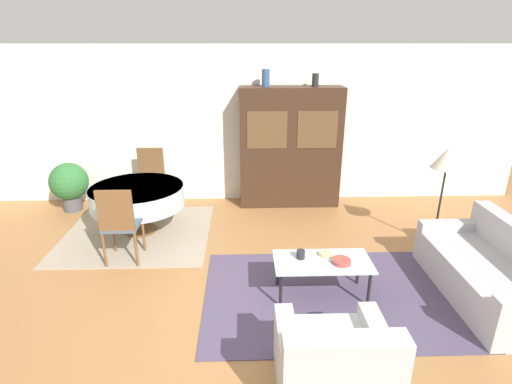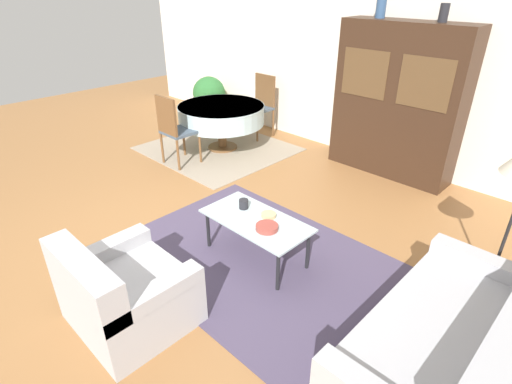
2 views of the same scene
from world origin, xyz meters
The scene contains 18 objects.
ground_plane centered at (0.00, 0.00, 0.00)m, with size 14.00×14.00×0.00m, color #9E6B3D.
wall_back centered at (0.00, 3.63, 1.35)m, with size 10.00×0.06×2.70m.
area_rug centered at (1.03, 0.52, 0.01)m, with size 2.88×1.93×0.01m.
dining_rug centered at (-1.57, 2.18, 0.01)m, with size 2.16×2.01×0.01m.
couch centered at (2.82, 0.46, 0.29)m, with size 0.90×1.82×0.81m.
armchair centered at (0.76, -0.81, 0.30)m, with size 0.91×0.83×0.78m.
coffee_table centered at (0.91, 0.53, 0.41)m, with size 1.08×0.55×0.44m.
display_cabinet centered at (0.85, 3.34, 1.02)m, with size 1.72×0.48×2.05m.
dining_table centered at (-1.54, 2.26, 0.58)m, with size 1.38×1.38×0.72m.
dining_chair_near centered at (-1.54, 1.34, 0.60)m, with size 0.44×0.44×1.04m.
dining_chair_far centered at (-1.54, 3.17, 0.60)m, with size 0.44×0.44×1.04m.
floor_lamp centered at (2.75, 1.70, 1.24)m, with size 0.41×0.41×1.44m.
cup centered at (0.68, 0.60, 0.50)m, with size 0.09×0.09×0.10m.
bowl centered at (1.11, 0.48, 0.47)m, with size 0.21×0.21×0.05m.
bowl_small centered at (0.97, 0.65, 0.47)m, with size 0.15×0.15×0.04m.
vase_tall centered at (0.42, 3.34, 2.18)m, with size 0.13×0.13×0.27m.
vase_short centered at (1.23, 3.34, 2.15)m, with size 0.11×0.11×0.21m.
potted_plant centered at (-2.91, 3.14, 0.49)m, with size 0.63×0.63×0.84m.
Camera 1 is at (0.05, -3.31, 2.73)m, focal length 28.00 mm.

